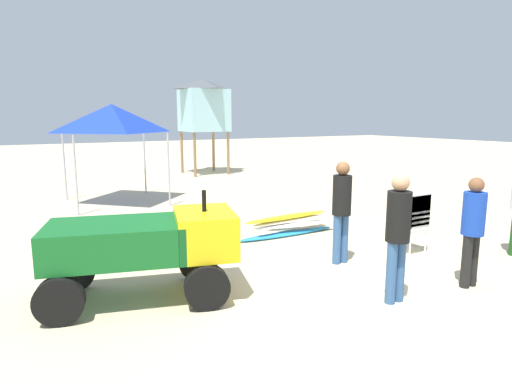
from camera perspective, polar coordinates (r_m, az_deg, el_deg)
The scene contains 9 objects.
ground at distance 6.53m, azimuth 10.09°, elevation -12.82°, with size 80.00×80.00×0.00m, color beige.
utility_cart at distance 6.14m, azimuth -14.30°, elevation -6.67°, with size 2.78×1.89×1.50m.
stacked_plastic_chairs at distance 8.47m, azimuth 20.23°, elevation -3.03°, with size 0.48×0.48×1.20m.
surfboard_pile at distance 9.40m, azimuth 4.53°, elevation -4.35°, with size 2.41×0.76×0.40m.
lifeguard_near_left at distance 7.47m, azimuth 11.25°, elevation -1.72°, with size 0.32×0.32×1.77m.
lifeguard_near_center at distance 6.07m, azimuth 18.24°, elevation -4.69°, with size 0.32×0.32×1.77m.
lifeguard_far_right at distance 7.08m, azimuth 26.74°, elevation -3.91°, with size 0.32×0.32×1.65m.
popup_canopy at distance 13.20m, azimuth -18.49°, elevation 9.20°, with size 2.50×2.50×2.87m.
lifeguard_tower at distance 19.34m, azimuth -6.92°, elevation 11.32°, with size 1.98×1.98×4.13m.
Camera 1 is at (-3.92, -4.58, 2.50)m, focal length 30.27 mm.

